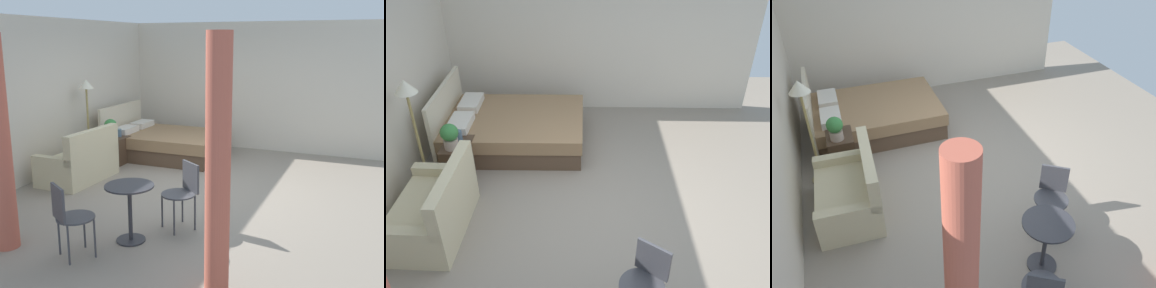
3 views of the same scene
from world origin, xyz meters
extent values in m
cube|color=gray|center=(0.00, 0.00, -0.01)|extent=(9.09, 8.60, 0.02)
cube|color=beige|center=(0.00, 2.80, 1.37)|extent=(9.09, 0.12, 2.73)
cube|color=beige|center=(3.05, 0.00, 1.37)|extent=(0.12, 5.60, 2.73)
cube|color=brown|center=(1.66, 1.37, 0.14)|extent=(1.60, 2.16, 0.29)
cube|color=#93704C|center=(1.66, 1.37, 0.39)|extent=(1.64, 2.20, 0.22)
cube|color=beige|center=(1.65, 2.47, 0.51)|extent=(1.64, 0.07, 1.03)
cube|color=silver|center=(1.30, 2.16, 0.56)|extent=(0.57, 0.32, 0.12)
cube|color=silver|center=(2.00, 2.17, 0.56)|extent=(0.57, 0.32, 0.12)
cube|color=beige|center=(-0.38, 2.11, 0.21)|extent=(1.33, 0.84, 0.42)
cube|color=beige|center=(-0.39, 1.78, 0.67)|extent=(1.31, 0.17, 0.49)
cube|color=beige|center=(0.20, 2.09, 0.48)|extent=(0.16, 0.81, 0.12)
cube|color=beige|center=(-0.97, 2.12, 0.48)|extent=(0.16, 0.81, 0.12)
cube|color=#473323|center=(0.78, 2.08, 0.26)|extent=(0.54, 0.40, 0.51)
cylinder|color=tan|center=(0.68, 2.11, 0.59)|extent=(0.20, 0.20, 0.15)
sphere|color=#387F3D|center=(0.68, 2.11, 0.77)|extent=(0.25, 0.25, 0.25)
cylinder|color=slate|center=(0.90, 2.08, 0.59)|extent=(0.12, 0.12, 0.14)
cylinder|color=#99844C|center=(0.44, 2.45, 0.01)|extent=(0.29, 0.29, 0.02)
cylinder|color=#99844C|center=(0.44, 2.45, 0.75)|extent=(0.04, 0.04, 1.46)
cone|color=beige|center=(0.44, 2.45, 1.57)|extent=(0.28, 0.28, 0.17)
cylinder|color=#2D2D33|center=(-2.11, 0.06, 0.01)|extent=(0.35, 0.35, 0.02)
cylinder|color=#2D2D33|center=(-2.11, 0.06, 0.34)|extent=(0.05, 0.05, 0.68)
cylinder|color=#2D2D33|center=(-2.11, 0.06, 0.69)|extent=(0.58, 0.58, 0.02)
cylinder|color=#3F3F44|center=(-2.47, 0.46, 0.22)|extent=(0.02, 0.02, 0.45)
cylinder|color=#3F3F44|center=(-2.67, 0.41, 0.46)|extent=(0.58, 0.58, 0.02)
cylinder|color=#3F3F44|center=(-1.60, -0.11, 0.23)|extent=(0.02, 0.02, 0.45)
cylinder|color=#3F3F44|center=(-1.77, -0.36, 0.23)|extent=(0.02, 0.02, 0.45)
cylinder|color=#3F3F44|center=(-1.35, -0.28, 0.23)|extent=(0.02, 0.02, 0.45)
cylinder|color=#3F3F44|center=(-1.52, -0.53, 0.23)|extent=(0.02, 0.02, 0.45)
cylinder|color=#3F3F44|center=(-1.56, -0.32, 0.46)|extent=(0.60, 0.60, 0.02)
cube|color=#3F3F44|center=(-1.41, -0.42, 0.66)|extent=(0.22, 0.30, 0.38)
cylinder|color=#C15B47|center=(-2.80, 1.31, 1.22)|extent=(0.28, 0.28, 2.43)
camera|label=1|loc=(-6.37, -2.51, 2.35)|focal=41.49mm
camera|label=2|loc=(-3.99, 0.22, 3.60)|focal=37.29mm
camera|label=3|loc=(-4.71, 1.97, 3.85)|focal=37.03mm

